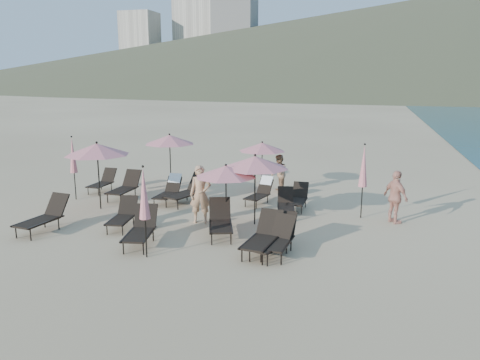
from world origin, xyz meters
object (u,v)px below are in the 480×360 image
(umbrella_open_4, at_px, (262,147))
(lounger_0, at_px, (44,216))
(lounger_2, at_px, (141,228))
(side_table_0, at_px, (149,222))
(beachgoer_b, at_px, (279,174))
(lounger_7, at_px, (169,190))
(lounger_13, at_px, (263,236))
(lounger_6, at_px, (125,186))
(lounger_1, at_px, (123,215))
(lounger_10, at_px, (286,203))
(lounger_11, at_px, (298,198))
(beachgoer_a, at_px, (200,194))
(umbrella_closed_0, at_px, (144,194))
(umbrella_open_0, at_px, (97,149))
(umbrella_open_3, at_px, (170,140))
(umbrella_open_1, at_px, (226,171))
(lounger_4, at_px, (279,237))
(lounger_3, at_px, (220,220))
(beachgoer_c, at_px, (396,197))
(lounger_8, at_px, (188,190))
(umbrella_closed_1, at_px, (364,166))
(lounger_9, at_px, (261,191))
(umbrella_open_2, at_px, (255,162))
(lounger_12, at_px, (103,182))
(umbrella_closed_2, at_px, (73,155))
(side_table_1, at_px, (270,238))

(umbrella_open_4, bearing_deg, lounger_0, -127.04)
(umbrella_open_4, bearing_deg, lounger_2, -104.30)
(umbrella_open_4, bearing_deg, side_table_0, -111.54)
(beachgoer_b, bearing_deg, lounger_7, -76.80)
(umbrella_open_4, bearing_deg, lounger_13, -76.78)
(lounger_6, bearing_deg, lounger_1, -60.74)
(lounger_10, bearing_deg, lounger_11, 57.54)
(lounger_6, relative_size, beachgoer_a, 0.94)
(umbrella_closed_0, relative_size, beachgoer_a, 1.31)
(lounger_11, relative_size, beachgoer_a, 0.80)
(umbrella_open_0, xyz_separation_m, umbrella_open_3, (1.00, 3.99, -0.12))
(umbrella_open_1, bearing_deg, lounger_2, -133.24)
(lounger_4, distance_m, umbrella_open_4, 7.31)
(lounger_3, relative_size, lounger_11, 1.23)
(lounger_4, distance_m, beachgoer_b, 6.94)
(lounger_10, xyz_separation_m, umbrella_open_0, (-6.58, -1.12, 1.77))
(umbrella_closed_0, bearing_deg, beachgoer_c, 37.30)
(lounger_6, height_order, lounger_7, lounger_6)
(lounger_8, height_order, umbrella_closed_1, umbrella_closed_1)
(lounger_7, distance_m, lounger_9, 3.47)
(beachgoer_a, distance_m, beachgoer_b, 5.07)
(lounger_6, height_order, umbrella_open_1, umbrella_open_1)
(umbrella_open_3, bearing_deg, lounger_6, -110.12)
(lounger_2, distance_m, beachgoer_c, 8.10)
(lounger_8, relative_size, lounger_9, 1.24)
(umbrella_open_2, height_order, beachgoer_b, umbrella_open_2)
(lounger_7, bearing_deg, lounger_0, -117.28)
(lounger_12, bearing_deg, umbrella_open_4, 17.62)
(umbrella_open_4, xyz_separation_m, umbrella_closed_2, (-6.66, -3.36, -0.12))
(lounger_8, relative_size, side_table_0, 4.63)
(lounger_1, xyz_separation_m, lounger_11, (4.98, 3.70, -0.01))
(lounger_13, height_order, umbrella_open_3, umbrella_open_3)
(lounger_12, height_order, beachgoer_b, beachgoer_b)
(lounger_10, xyz_separation_m, lounger_12, (-7.94, 1.28, 0.02))
(lounger_13, xyz_separation_m, umbrella_open_1, (-1.58, 1.74, 1.35))
(umbrella_open_2, bearing_deg, side_table_0, -157.88)
(lounger_10, bearing_deg, umbrella_closed_0, -131.05)
(lounger_0, distance_m, lounger_10, 7.84)
(lounger_11, bearing_deg, umbrella_open_2, -114.90)
(umbrella_closed_2, bearing_deg, beachgoer_a, -14.62)
(lounger_4, height_order, lounger_7, lounger_7)
(lounger_13, bearing_deg, umbrella_closed_1, 65.37)
(umbrella_closed_2, bearing_deg, beachgoer_c, 0.67)
(umbrella_closed_0, height_order, umbrella_closed_1, umbrella_closed_1)
(lounger_7, bearing_deg, lounger_10, -4.31)
(lounger_3, height_order, umbrella_closed_0, umbrella_closed_0)
(lounger_7, relative_size, umbrella_open_2, 0.70)
(umbrella_open_0, height_order, umbrella_closed_2, umbrella_closed_2)
(umbrella_open_0, relative_size, side_table_1, 5.98)
(lounger_2, xyz_separation_m, side_table_0, (-0.46, 1.40, -0.26))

